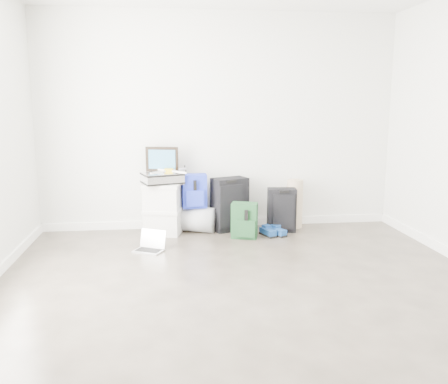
{
  "coord_description": "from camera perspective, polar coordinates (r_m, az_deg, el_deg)",
  "views": [
    {
      "loc": [
        -0.66,
        -3.48,
        1.59
      ],
      "look_at": [
        -0.01,
        1.9,
        0.57
      ],
      "focal_mm": 38.0,
      "sensor_mm": 36.0,
      "label": 1
    }
  ],
  "objects": [
    {
      "name": "room_envelope",
      "position": [
        3.57,
        3.92,
        12.78
      ],
      "size": [
        4.52,
        5.02,
        2.71
      ],
      "color": "silver",
      "rests_on": "ground"
    },
    {
      "name": "shoes",
      "position": [
        5.8,
        5.85,
        -4.84
      ],
      "size": [
        0.31,
        0.28,
        0.09
      ],
      "rotation": [
        0.0,
        0.0,
        0.43
      ],
      "color": "black",
      "rests_on": "ground"
    },
    {
      "name": "painting",
      "position": [
        5.84,
        -7.48,
        3.93
      ],
      "size": [
        0.4,
        0.13,
        0.3
      ],
      "rotation": [
        0.0,
        0.0,
        -0.26
      ],
      "color": "black",
      "rests_on": "briefcase"
    },
    {
      "name": "laptop",
      "position": [
        5.27,
        -8.83,
        -6.4
      ],
      "size": [
        0.37,
        0.34,
        0.22
      ],
      "rotation": [
        0.0,
        0.0,
        -0.49
      ],
      "color": "#BCBCC1",
      "rests_on": "ground"
    },
    {
      "name": "briefcase",
      "position": [
        5.77,
        -7.43,
        1.67
      ],
      "size": [
        0.53,
        0.46,
        0.13
      ],
      "primitive_type": "cube",
      "rotation": [
        0.0,
        0.0,
        0.31
      ],
      "color": "#B2B2B7",
      "rests_on": "boxes_stack"
    },
    {
      "name": "rolled_rug",
      "position": [
        6.17,
        8.5,
        -1.4
      ],
      "size": [
        0.2,
        0.2,
        0.62
      ],
      "primitive_type": "cylinder",
      "color": "tan",
      "rests_on": "ground"
    },
    {
      "name": "carry_on",
      "position": [
        5.95,
        6.96,
        -2.17
      ],
      "size": [
        0.37,
        0.26,
        0.55
      ],
      "rotation": [
        0.0,
        0.0,
        -0.12
      ],
      "color": "black",
      "rests_on": "ground"
    },
    {
      "name": "blue_backpack",
      "position": [
        5.84,
        -3.57,
        0.04
      ],
      "size": [
        0.3,
        0.23,
        0.41
      ],
      "rotation": [
        0.0,
        0.0,
        0.03
      ],
      "color": "#1924A4",
      "rests_on": "duffel_bag"
    },
    {
      "name": "drone",
      "position": [
        5.73,
        -6.66,
        2.56
      ],
      "size": [
        0.43,
        0.43,
        0.05
      ],
      "rotation": [
        0.0,
        0.0,
        -0.01
      ],
      "color": "gold",
      "rests_on": "briefcase"
    },
    {
      "name": "large_suitcase",
      "position": [
        5.96,
        0.69,
        -1.49
      ],
      "size": [
        0.49,
        0.41,
        0.67
      ],
      "rotation": [
        0.0,
        0.0,
        0.39
      ],
      "color": "black",
      "rests_on": "ground"
    },
    {
      "name": "boxes_stack",
      "position": [
        5.84,
        -7.35,
        -2.0
      ],
      "size": [
        0.52,
        0.45,
        0.63
      ],
      "rotation": [
        0.0,
        0.0,
        -0.25
      ],
      "color": "silver",
      "rests_on": "ground"
    },
    {
      "name": "ground",
      "position": [
        3.89,
        3.64,
        -13.49
      ],
      "size": [
        5.0,
        5.0,
        0.0
      ],
      "primitive_type": "plane",
      "color": "#322D25",
      "rests_on": "ground"
    },
    {
      "name": "green_backpack",
      "position": [
        5.64,
        2.49,
        -3.53
      ],
      "size": [
        0.34,
        0.29,
        0.42
      ],
      "rotation": [
        0.0,
        0.0,
        -0.29
      ],
      "color": "#13361F",
      "rests_on": "ground"
    },
    {
      "name": "duffel_bag",
      "position": [
        5.95,
        -3.54,
        -3.28
      ],
      "size": [
        0.59,
        0.49,
        0.31
      ],
      "primitive_type": "cylinder",
      "rotation": [
        0.0,
        1.57,
        -0.41
      ],
      "color": "#999CA2",
      "rests_on": "ground"
    }
  ]
}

